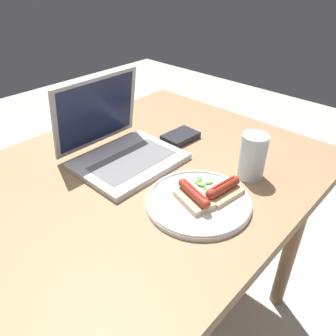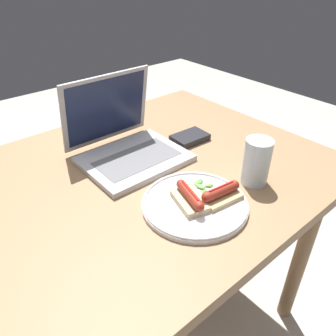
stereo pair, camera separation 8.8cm
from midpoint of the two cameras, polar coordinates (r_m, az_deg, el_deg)
The scene contains 9 objects.
ground_plane at distance 1.50m, azimuth -4.80°, elevation -27.13°, with size 6.00×6.00×0.00m, color #B7B2A8.
desk at distance 0.98m, azimuth -6.63°, elevation -7.05°, with size 1.33×0.88×0.76m.
laptop at distance 1.03m, azimuth -4.84°, elevation 4.09°, with size 0.31×0.29×0.25m.
plate at distance 0.85m, azimuth 7.67°, elevation -6.22°, with size 0.27×0.27×0.02m.
sausage_toast_left at distance 0.83m, azimuth 6.85°, elevation -5.34°, with size 0.09×0.12×0.04m.
sausage_toast_middle at distance 0.85m, azimuth 12.06°, elevation -4.52°, with size 0.12×0.08×0.04m.
salad_pile at distance 0.90m, azimuth 8.17°, elevation -3.17°, with size 0.07×0.06×0.01m.
drinking_glass at distance 0.94m, azimuth 17.79°, elevation 0.95°, with size 0.07×0.07×0.13m.
external_drive at distance 1.14m, azimuth 6.05°, elevation 5.20°, with size 0.12×0.09×0.02m.
Camera 2 is at (-0.36, -0.67, 1.30)m, focal length 35.00 mm.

